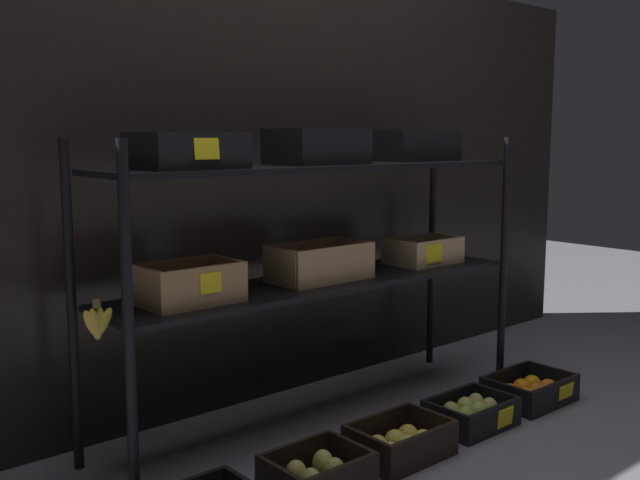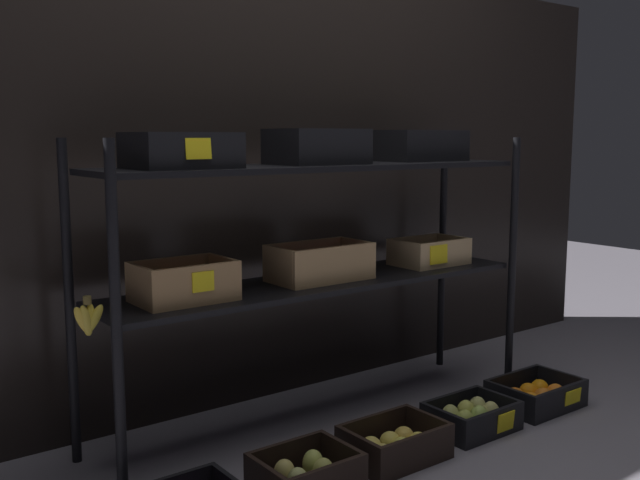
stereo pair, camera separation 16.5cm
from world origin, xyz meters
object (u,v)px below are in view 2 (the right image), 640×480
at_px(crate_ground_pear, 305,475).
at_px(crate_ground_apple_gold, 395,445).
at_px(display_rack, 319,220).
at_px(crate_ground_orange, 536,396).
at_px(crate_ground_right_pear, 472,417).

relative_size(crate_ground_pear, crate_ground_apple_gold, 0.90).
height_order(crate_ground_pear, crate_ground_apple_gold, same).
bearing_deg(crate_ground_apple_gold, display_rack, 89.59).
bearing_deg(crate_ground_pear, display_rack, 48.91).
bearing_deg(crate_ground_apple_gold, crate_ground_orange, 0.89).
xyz_separation_m(crate_ground_right_pear, crate_ground_orange, (0.39, 0.00, -0.00)).
relative_size(display_rack, crate_ground_orange, 5.32).
distance_m(crate_ground_pear, crate_ground_orange, 1.16).
height_order(display_rack, crate_ground_pear, display_rack).
xyz_separation_m(crate_ground_pear, crate_ground_apple_gold, (0.37, 0.00, -0.00)).
distance_m(display_rack, crate_ground_right_pear, 0.93).
height_order(crate_ground_right_pear, crate_ground_orange, crate_ground_orange).
distance_m(crate_ground_pear, crate_ground_apple_gold, 0.37).
height_order(display_rack, crate_ground_orange, display_rack).
bearing_deg(crate_ground_orange, crate_ground_right_pear, -179.28).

